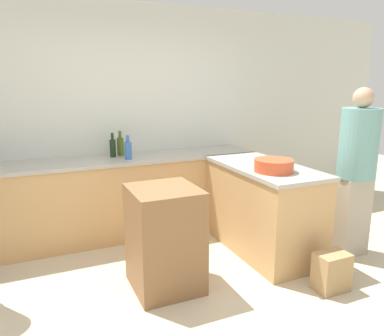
{
  "coord_description": "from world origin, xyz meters",
  "views": [
    {
      "loc": [
        -1.08,
        -2.42,
        1.78
      ],
      "look_at": [
        0.32,
        0.76,
        0.98
      ],
      "focal_mm": 35.0,
      "sensor_mm": 36.0,
      "label": 1
    }
  ],
  "objects": [
    {
      "name": "ground_plane",
      "position": [
        0.0,
        0.0,
        0.0
      ],
      "size": [
        14.0,
        14.0,
        0.0
      ],
      "primitive_type": "plane",
      "color": "beige"
    },
    {
      "name": "wine_bottle_dark",
      "position": [
        -0.2,
        1.83,
        1.05
      ],
      "size": [
        0.07,
        0.07,
        0.28
      ],
      "color": "black",
      "rests_on": "counter_back"
    },
    {
      "name": "counter_back",
      "position": [
        0.0,
        1.76,
        0.47
      ],
      "size": [
        2.97,
        0.65,
        0.94
      ],
      "color": "tan",
      "rests_on": "ground_plane"
    },
    {
      "name": "mixing_bowl",
      "position": [
        1.06,
        0.48,
        1.0
      ],
      "size": [
        0.38,
        0.38,
        0.12
      ],
      "color": "#DB512D",
      "rests_on": "counter_peninsula"
    },
    {
      "name": "wall_back",
      "position": [
        0.0,
        2.11,
        1.35
      ],
      "size": [
        8.0,
        0.06,
        2.7
      ],
      "color": "silver",
      "rests_on": "ground_plane"
    },
    {
      "name": "island_table",
      "position": [
        -0.08,
        0.45,
        0.46
      ],
      "size": [
        0.57,
        0.6,
        0.91
      ],
      "color": "brown",
      "rests_on": "ground_plane"
    },
    {
      "name": "person_at_peninsula",
      "position": [
        1.93,
        0.28,
        0.93
      ],
      "size": [
        0.37,
        0.37,
        1.73
      ],
      "color": "#ADA38E",
      "rests_on": "ground_plane"
    },
    {
      "name": "paper_bag",
      "position": [
        1.23,
        -0.2,
        0.17
      ],
      "size": [
        0.29,
        0.2,
        0.34
      ],
      "color": "#A88456",
      "rests_on": "ground_plane"
    },
    {
      "name": "counter_peninsula",
      "position": [
        1.14,
        0.76,
        0.47
      ],
      "size": [
        0.69,
        1.42,
        0.94
      ],
      "color": "tan",
      "rests_on": "ground_plane"
    },
    {
      "name": "water_bottle_blue",
      "position": [
        -0.07,
        1.64,
        1.04
      ],
      "size": [
        0.08,
        0.08,
        0.27
      ],
      "color": "#386BB7",
      "rests_on": "counter_back"
    },
    {
      "name": "olive_oil_bottle",
      "position": [
        -0.1,
        1.89,
        1.05
      ],
      "size": [
        0.08,
        0.08,
        0.29
      ],
      "color": "#475B1E",
      "rests_on": "counter_back"
    }
  ]
}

